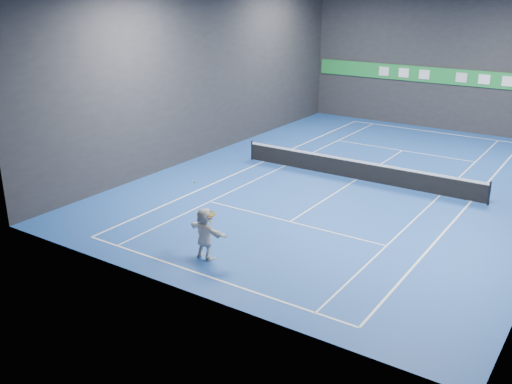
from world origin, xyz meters
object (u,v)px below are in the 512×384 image
Objects in this scene: player at (205,233)px; tennis_racket at (211,215)px; tennis_net at (357,169)px; tennis_ball at (195,182)px.

player is 0.77m from tennis_racket.
tennis_racket is at bearing -92.78° from tennis_net.
player is 25.47× the size of tennis_ball.
tennis_ball is 1.26m from tennis_racket.
player is 10.89m from tennis_net.
tennis_ball reaches higher than player.
player is 3.45× the size of tennis_racket.
tennis_ball reaches higher than tennis_net.
tennis_racket is (0.67, 0.02, -1.07)m from tennis_ball.
tennis_ball is at bearing -178.65° from tennis_racket.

